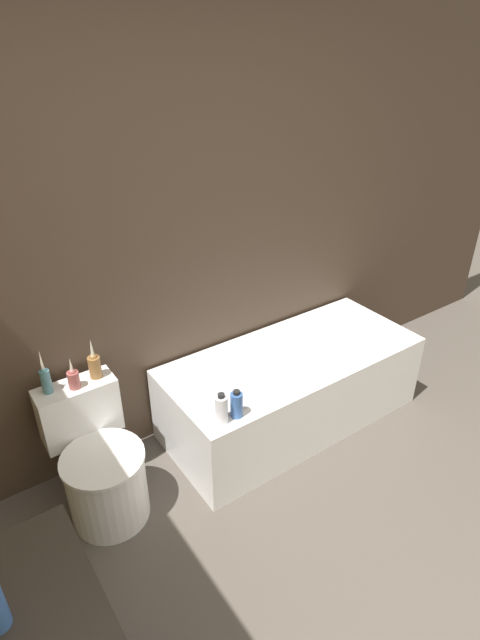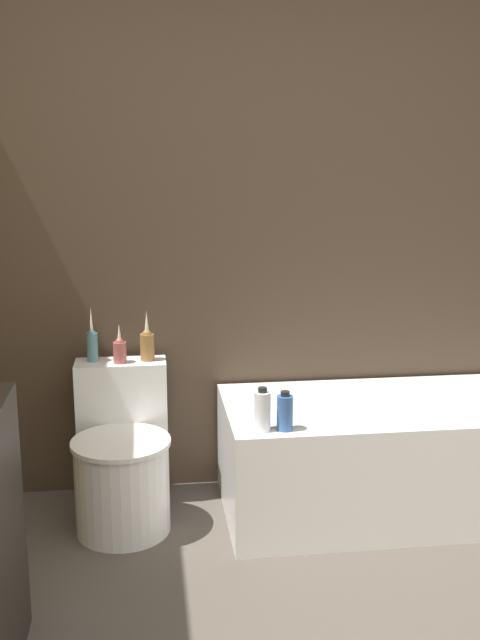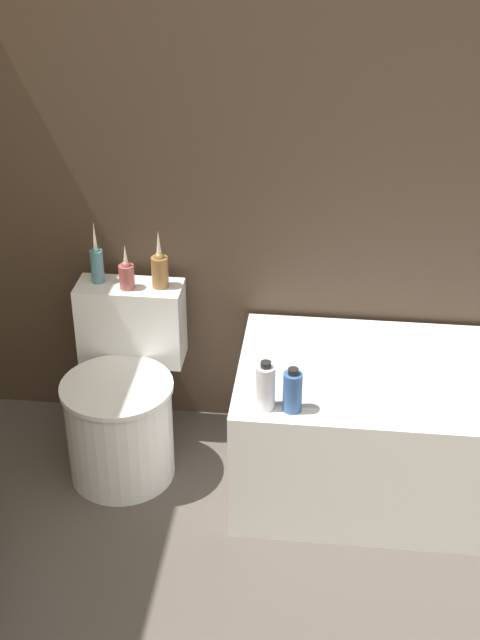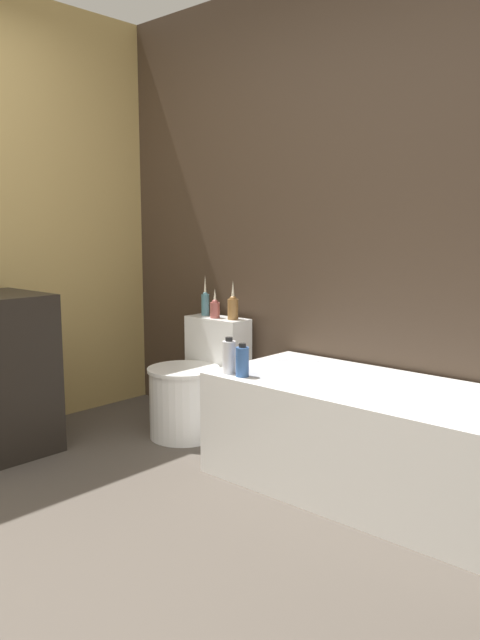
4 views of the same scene
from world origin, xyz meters
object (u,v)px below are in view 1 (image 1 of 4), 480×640
vase_silver (73,378)px  shampoo_bottle_tall (221,409)px  shampoo_bottle_short (237,405)px  bathtub (291,387)px  vase_gold (45,379)px  toilet (100,466)px  vase_bronze (94,364)px

vase_silver → shampoo_bottle_tall: size_ratio=1.00×
vase_silver → shampoo_bottle_short: (0.67, -0.50, -0.15)m
bathtub → shampoo_bottle_short: 0.76m
bathtub → vase_gold: bearing=169.8°
vase_silver → shampoo_bottle_tall: vase_silver is taller
vase_gold → vase_silver: 0.13m
vase_gold → shampoo_bottle_tall: size_ratio=1.38×
vase_gold → bathtub: bearing=-10.2°
toilet → vase_bronze: vase_bronze is taller
bathtub → vase_silver: 1.40m
shampoo_bottle_tall → bathtub: bearing=21.1°
bathtub → toilet: (-1.29, 0.02, 0.03)m
toilet → vase_gold: vase_gold is taller
shampoo_bottle_tall → toilet: bearing=152.8°
bathtub → vase_gold: size_ratio=6.63×
toilet → shampoo_bottle_short: size_ratio=4.17×
bathtub → vase_gold: (-1.42, 0.26, 0.51)m
vase_gold → vase_bronze: (0.25, -0.01, -0.00)m
bathtub → shampoo_bottle_short: size_ratio=10.18×
vase_gold → shampoo_bottle_short: (0.79, -0.53, -0.18)m
vase_gold → vase_bronze: vase_gold is taller
toilet → vase_bronze: bearing=60.9°
vase_silver → vase_bronze: vase_bronze is taller
vase_gold → vase_silver: vase_gold is taller
vase_silver → vase_gold: bearing=162.2°
vase_gold → toilet: bearing=-62.2°
vase_bronze → shampoo_bottle_tall: 0.71m
vase_bronze → shampoo_bottle_short: (0.54, -0.52, -0.17)m
vase_silver → shampoo_bottle_tall: bearing=-40.5°
vase_silver → shampoo_bottle_short: vase_silver is taller
toilet → vase_silver: (0.00, 0.20, 0.46)m
shampoo_bottle_short → vase_silver: bearing=143.5°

